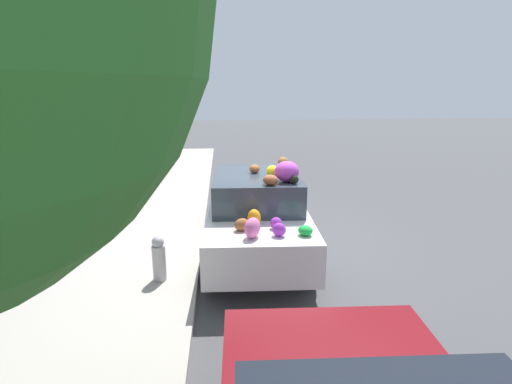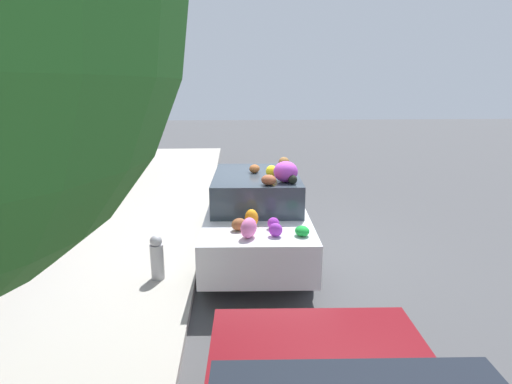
{
  "view_description": "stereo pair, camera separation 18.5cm",
  "coord_description": "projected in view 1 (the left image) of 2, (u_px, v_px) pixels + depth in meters",
  "views": [
    {
      "loc": [
        -6.94,
        0.68,
        2.96
      ],
      "look_at": [
        0.0,
        0.1,
        1.12
      ],
      "focal_mm": 28.0,
      "sensor_mm": 36.0,
      "label": 1
    },
    {
      "loc": [
        -6.95,
        0.5,
        2.96
      ],
      "look_at": [
        0.0,
        0.1,
        1.12
      ],
      "focal_mm": 28.0,
      "sensor_mm": 36.0,
      "label": 2
    }
  ],
  "objects": [
    {
      "name": "fire_hydrant",
      "position": [
        159.0,
        258.0,
        5.98
      ],
      "size": [
        0.2,
        0.2,
        0.7
      ],
      "color": "#B2B2B7",
      "rests_on": "sidewalk_curb"
    },
    {
      "name": "sidewalk_curb",
      "position": [
        114.0,
        251.0,
        7.26
      ],
      "size": [
        24.0,
        3.2,
        0.12
      ],
      "color": "#B2ADA3",
      "rests_on": "ground"
    },
    {
      "name": "ground_plane",
      "position": [
        261.0,
        249.0,
        7.5
      ],
      "size": [
        60.0,
        60.0,
        0.0
      ],
      "primitive_type": "plane",
      "color": "#4C4C4F"
    },
    {
      "name": "art_car",
      "position": [
        256.0,
        210.0,
        7.25
      ],
      "size": [
        4.42,
        1.82,
        1.81
      ],
      "rotation": [
        0.0,
        0.0,
        -0.04
      ],
      "color": "silver",
      "rests_on": "ground"
    }
  ]
}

